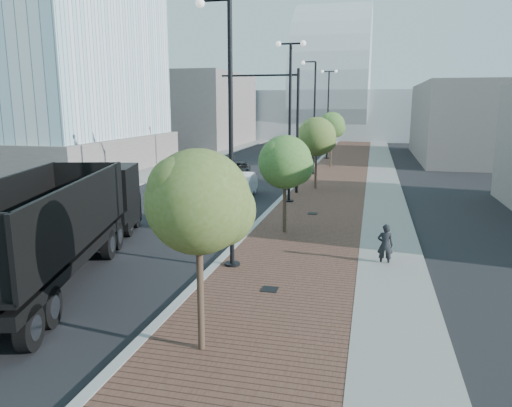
% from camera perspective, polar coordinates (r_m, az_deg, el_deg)
% --- Properties ---
extents(sidewalk, '(7.00, 140.00, 0.12)m').
position_cam_1_polar(sidewalk, '(46.34, 11.20, 4.28)').
color(sidewalk, '#4C2D23').
rests_on(sidewalk, ground).
extents(concrete_strip, '(2.40, 140.00, 0.13)m').
position_cam_1_polar(concrete_strip, '(46.31, 14.55, 4.13)').
color(concrete_strip, slate).
rests_on(concrete_strip, ground).
extents(curb, '(0.30, 140.00, 0.14)m').
position_cam_1_polar(curb, '(46.61, 6.89, 4.47)').
color(curb, gray).
rests_on(curb, ground).
extents(west_sidewalk, '(4.00, 140.00, 0.12)m').
position_cam_1_polar(west_sidewalk, '(49.80, -8.19, 4.88)').
color(west_sidewalk, slate).
rests_on(west_sidewalk, ground).
extents(dump_truck, '(6.05, 13.69, 3.55)m').
position_cam_1_polar(dump_truck, '(19.80, -19.85, -1.62)').
color(dump_truck, black).
rests_on(dump_truck, ground).
extents(white_sedan, '(1.94, 4.76, 1.53)m').
position_cam_1_polar(white_sedan, '(30.65, -1.99, 2.17)').
color(white_sedan, silver).
rests_on(white_sedan, ground).
extents(dark_car_mid, '(2.90, 4.56, 1.17)m').
position_cam_1_polar(dark_car_mid, '(39.58, -2.08, 4.04)').
color(dark_car_mid, black).
rests_on(dark_car_mid, ground).
extents(dark_car_far, '(2.17, 5.11, 1.47)m').
position_cam_1_polar(dark_car_far, '(56.32, 4.68, 6.42)').
color(dark_car_far, black).
rests_on(dark_car_far, ground).
extents(pedestrian, '(0.58, 0.38, 1.56)m').
position_cam_1_polar(pedestrian, '(18.24, 14.97, -4.75)').
color(pedestrian, black).
rests_on(pedestrian, ground).
extents(streetlight_1, '(1.44, 0.56, 9.21)m').
position_cam_1_polar(streetlight_1, '(16.73, -3.33, 6.62)').
color(streetlight_1, black).
rests_on(streetlight_1, ground).
extents(streetlight_2, '(1.72, 0.56, 9.28)m').
position_cam_1_polar(streetlight_2, '(28.36, 4.00, 9.62)').
color(streetlight_2, black).
rests_on(streetlight_2, ground).
extents(streetlight_3, '(1.44, 0.56, 9.21)m').
position_cam_1_polar(streetlight_3, '(40.27, 6.72, 9.47)').
color(streetlight_3, black).
rests_on(streetlight_3, ground).
extents(streetlight_4, '(1.72, 0.56, 9.28)m').
position_cam_1_polar(streetlight_4, '(52.17, 8.47, 10.42)').
color(streetlight_4, black).
rests_on(streetlight_4, ground).
extents(traffic_mast, '(5.09, 0.20, 8.00)m').
position_cam_1_polar(traffic_mast, '(31.47, 3.29, 10.11)').
color(traffic_mast, black).
rests_on(traffic_mast, ground).
extents(tree_0, '(2.42, 2.38, 4.86)m').
position_cam_1_polar(tree_0, '(10.84, -6.55, 0.14)').
color(tree_0, '#382619').
rests_on(tree_0, ground).
extents(tree_1, '(2.42, 2.38, 4.48)m').
position_cam_1_polar(tree_1, '(21.44, 3.58, 4.86)').
color(tree_1, '#382619').
rests_on(tree_1, ground).
extents(tree_2, '(2.65, 2.65, 4.97)m').
position_cam_1_polar(tree_2, '(33.25, 7.22, 7.80)').
color(tree_2, '#382619').
rests_on(tree_2, ground).
extents(tree_3, '(2.44, 2.40, 5.13)m').
position_cam_1_polar(tree_3, '(45.16, 8.96, 9.08)').
color(tree_3, '#382619').
rests_on(tree_3, ground).
extents(tower_podium, '(19.00, 19.00, 3.00)m').
position_cam_1_polar(tower_podium, '(48.15, -24.18, 5.48)').
color(tower_podium, '#615A57').
rests_on(tower_podium, ground).
extents(convention_center, '(50.00, 30.00, 50.00)m').
position_cam_1_polar(convention_center, '(91.24, 9.11, 11.60)').
color(convention_center, '#ADB4B7').
rests_on(convention_center, ground).
extents(commercial_block_nw, '(14.00, 20.00, 10.00)m').
position_cam_1_polar(commercial_block_nw, '(70.65, -7.62, 10.87)').
color(commercial_block_nw, '#655E5B').
rests_on(commercial_block_nw, ground).
extents(commercial_block_ne, '(12.00, 22.00, 8.00)m').
position_cam_1_polar(commercial_block_ne, '(56.99, 24.63, 8.77)').
color(commercial_block_ne, slate).
rests_on(commercial_block_ne, ground).
extents(utility_cover_1, '(0.50, 0.50, 0.02)m').
position_cam_1_polar(utility_cover_1, '(15.34, 1.62, -10.07)').
color(utility_cover_1, black).
rests_on(utility_cover_1, sidewalk).
extents(utility_cover_2, '(0.50, 0.50, 0.02)m').
position_cam_1_polar(utility_cover_2, '(25.75, 6.69, -1.18)').
color(utility_cover_2, black).
rests_on(utility_cover_2, sidewalk).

